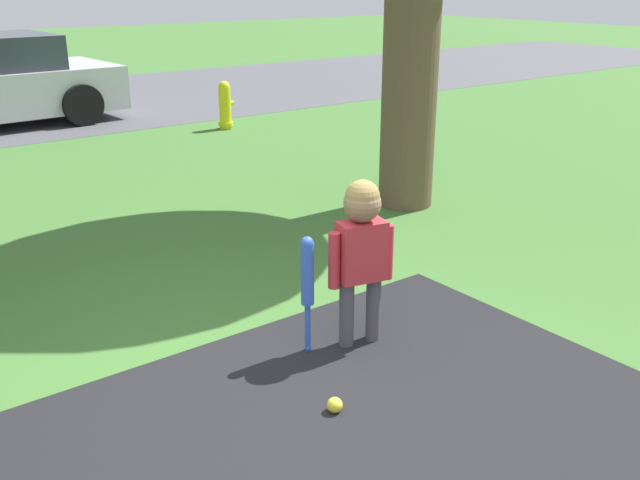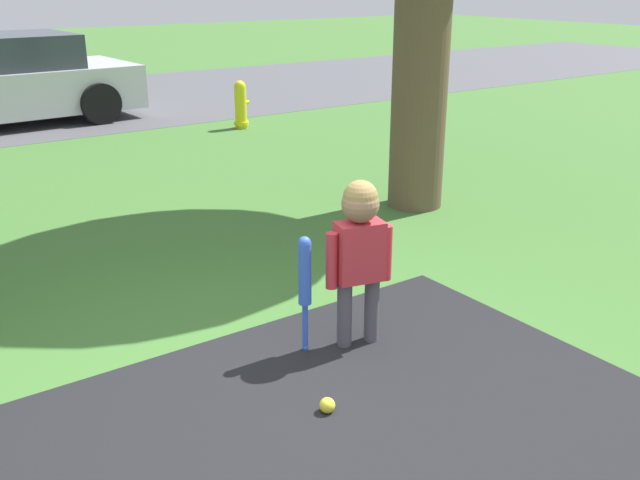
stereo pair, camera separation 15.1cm
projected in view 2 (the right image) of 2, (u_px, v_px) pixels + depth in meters
ground_plane at (274, 428)px, 3.54m from camera, size 60.00×60.00×0.00m
child at (360, 241)px, 4.14m from camera, size 0.41×0.22×1.03m
baseball_bat at (305, 278)px, 4.11m from camera, size 0.08×0.08×0.73m
sports_ball at (327, 405)px, 3.66m from camera, size 0.08×0.08×0.08m
fire_hydrant at (241, 105)px, 10.43m from camera, size 0.24×0.22×0.69m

